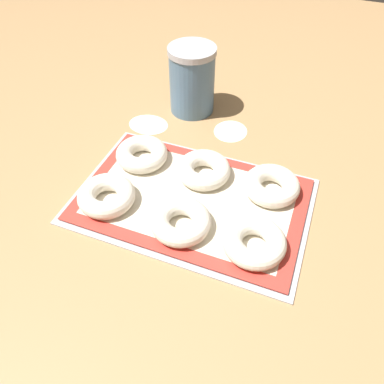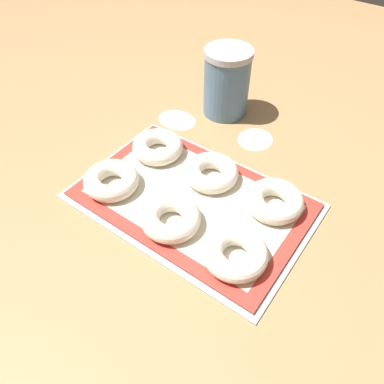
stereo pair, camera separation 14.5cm
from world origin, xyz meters
name	(u,v)px [view 2 (the right image)]	position (x,y,z in m)	size (l,w,h in m)	color
ground_plane	(189,195)	(0.00, 0.00, 0.00)	(2.80, 2.80, 0.00)	#A87F51
baking_tray	(192,200)	(0.02, -0.01, 0.00)	(0.51, 0.33, 0.01)	#B2B5BA
baking_mat	(192,199)	(0.02, -0.01, 0.01)	(0.49, 0.31, 0.00)	red
bagel_front_left	(111,180)	(-0.15, -0.09, 0.03)	(0.12, 0.12, 0.04)	silver
bagel_front_center	(171,218)	(0.03, -0.10, 0.03)	(0.12, 0.12, 0.04)	silver
bagel_front_right	(235,253)	(0.18, -0.09, 0.03)	(0.12, 0.12, 0.04)	silver
bagel_back_left	(158,147)	(-0.14, 0.06, 0.03)	(0.12, 0.12, 0.04)	silver
bagel_back_center	(211,172)	(0.02, 0.06, 0.03)	(0.12, 0.12, 0.04)	silver
bagel_back_right	(274,201)	(0.17, 0.07, 0.03)	(0.12, 0.12, 0.04)	silver
flour_canister	(227,82)	(-0.11, 0.33, 0.09)	(0.13, 0.13, 0.18)	slate
flour_patch_near	(177,119)	(-0.20, 0.21, 0.00)	(0.11, 0.09, 0.00)	white
flour_patch_far	(255,139)	(0.02, 0.26, 0.00)	(0.09, 0.10, 0.00)	white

